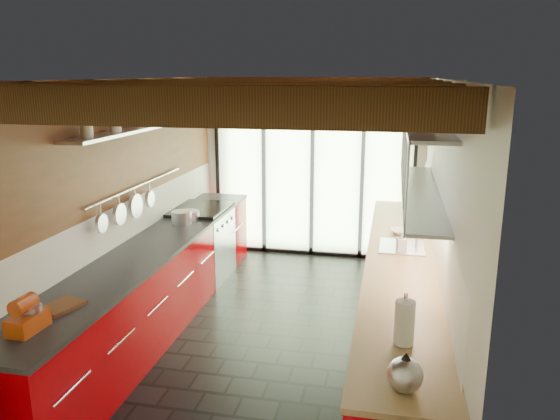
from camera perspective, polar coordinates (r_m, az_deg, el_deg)
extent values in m
plane|color=black|center=(5.83, -0.83, -12.95)|extent=(5.50, 5.50, 0.00)
plane|color=silver|center=(8.02, 3.44, 4.35)|extent=(3.20, 0.00, 3.20)
plane|color=silver|center=(2.92, -13.16, -13.91)|extent=(3.20, 0.00, 3.20)
plane|color=silver|center=(5.92, -16.16, 0.32)|extent=(0.00, 5.50, 5.50)
plane|color=silver|center=(5.27, 16.37, -1.37)|extent=(0.00, 5.50, 5.50)
plane|color=#472814|center=(5.20, -0.93, 13.51)|extent=(5.50, 5.50, 0.00)
cube|color=#593316|center=(3.05, -10.43, 10.63)|extent=(3.14, 0.14, 0.22)
cube|color=#593316|center=(3.90, -5.39, 11.50)|extent=(3.14, 0.14, 0.22)
cube|color=#593316|center=(4.76, -2.14, 12.01)|extent=(3.14, 0.14, 0.22)
cube|color=#593316|center=(5.64, 0.10, 12.34)|extent=(3.14, 0.14, 0.22)
cube|color=#593316|center=(6.52, 1.75, 12.57)|extent=(3.14, 0.14, 0.22)
cube|color=#593316|center=(7.41, 3.00, 12.73)|extent=(3.14, 0.14, 0.22)
cube|color=brown|center=(7.87, 3.51, 11.86)|extent=(3.14, 0.06, 0.50)
plane|color=brown|center=(5.97, -15.46, 7.06)|extent=(0.00, 4.90, 4.90)
plane|color=#C6EAAD|center=(8.04, 3.40, 2.75)|extent=(2.90, 0.00, 2.90)
cube|color=black|center=(8.36, -6.50, 3.12)|extent=(0.05, 0.04, 2.15)
cube|color=black|center=(7.95, 13.78, 2.24)|extent=(0.05, 0.04, 2.15)
cube|color=black|center=(8.00, 3.36, 2.69)|extent=(0.06, 0.05, 2.15)
cube|color=black|center=(7.86, 3.47, 10.40)|extent=(2.90, 0.05, 0.06)
cylinder|color=red|center=(7.83, 3.47, 11.85)|extent=(0.34, 0.04, 0.34)
cylinder|color=beige|center=(7.81, 3.45, 11.84)|extent=(0.28, 0.02, 0.28)
cube|color=#A60005|center=(6.04, -12.85, -7.78)|extent=(0.65, 5.00, 0.88)
cube|color=black|center=(5.88, -13.09, -3.62)|extent=(0.68, 5.00, 0.04)
cube|color=silver|center=(7.30, -8.16, -3.71)|extent=(0.66, 0.90, 0.90)
cube|color=black|center=(7.16, -8.30, 0.02)|extent=(0.65, 0.90, 0.06)
cube|color=#A60005|center=(5.53, 12.35, -9.83)|extent=(0.65, 5.00, 0.88)
cube|color=#A4844F|center=(5.37, 12.60, -5.33)|extent=(0.68, 5.00, 0.04)
cube|color=white|center=(5.90, 9.10, -8.11)|extent=(0.02, 0.60, 0.84)
cube|color=silver|center=(5.74, 12.59, -3.78)|extent=(0.45, 0.52, 0.02)
cylinder|color=silver|center=(5.69, 14.14, -2.18)|extent=(0.02, 0.02, 0.34)
torus|color=silver|center=(5.65, 13.63, -0.49)|extent=(0.14, 0.02, 0.14)
plane|color=silver|center=(5.43, 12.96, 5.23)|extent=(0.00, 3.00, 3.00)
cube|color=#9EA0A5|center=(5.50, 14.53, 1.69)|extent=(0.34, 3.00, 0.03)
cube|color=#9EA0A5|center=(5.40, 14.97, 8.65)|extent=(0.34, 3.00, 0.03)
cylinder|color=silver|center=(6.12, -14.48, 2.49)|extent=(0.02, 2.20, 0.02)
cube|color=silver|center=(5.90, -14.49, 8.27)|extent=(0.28, 2.60, 0.03)
cylinder|color=silver|center=(5.37, -18.16, -1.33)|extent=(0.04, 0.18, 0.18)
cylinder|color=silver|center=(5.66, -16.43, -0.42)|extent=(0.04, 0.22, 0.22)
cylinder|color=silver|center=(5.96, -14.86, 0.40)|extent=(0.04, 0.26, 0.26)
cylinder|color=silver|center=(6.27, -13.45, 1.15)|extent=(0.04, 0.18, 0.18)
cube|color=#B43B0E|center=(4.22, -24.85, -10.62)|extent=(0.18, 0.30, 0.12)
cylinder|color=#B43B0E|center=(4.15, -25.23, -8.91)|extent=(0.12, 0.19, 0.11)
cylinder|color=silver|center=(4.24, -24.50, -9.85)|extent=(0.15, 0.15, 0.12)
cylinder|color=silver|center=(6.55, -10.22, -0.78)|extent=(0.24, 0.24, 0.15)
cylinder|color=silver|center=(6.76, -9.51, -0.52)|extent=(0.30, 0.30, 0.10)
cube|color=brown|center=(4.52, -21.88, -9.32)|extent=(0.30, 0.36, 0.03)
sphere|color=silver|center=(3.26, 12.94, -16.32)|extent=(0.26, 0.26, 0.20)
cone|color=black|center=(3.21, 13.05, -14.61)|extent=(0.10, 0.10, 0.06)
cylinder|color=silver|center=(3.35, 12.92, -15.23)|extent=(0.05, 0.08, 0.04)
cylinder|color=white|center=(3.72, 12.87, -11.48)|extent=(0.16, 0.16, 0.30)
cylinder|color=silver|center=(3.65, 13.02, -8.90)|extent=(0.03, 0.03, 0.06)
imported|color=silver|center=(5.57, 12.60, -3.26)|extent=(0.11, 0.11, 0.21)
imported|color=silver|center=(6.19, 12.52, -2.24)|extent=(0.28, 0.28, 0.06)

